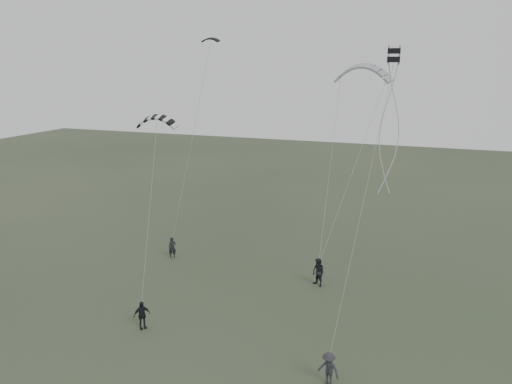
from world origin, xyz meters
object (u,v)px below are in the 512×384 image
(kite_pale_large, at_px, (363,66))
(flyer_center, at_px, (142,315))
(flyer_far, at_px, (329,369))
(kite_dark_small, at_px, (210,38))
(kite_box, at_px, (394,55))
(kite_striped, at_px, (157,117))
(flyer_left, at_px, (172,248))
(flyer_right, at_px, (318,272))

(kite_pale_large, bearing_deg, flyer_center, -109.15)
(flyer_center, bearing_deg, kite_pale_large, 12.16)
(flyer_far, height_order, kite_pale_large, kite_pale_large)
(kite_dark_small, bearing_deg, kite_box, -29.57)
(flyer_far, height_order, kite_dark_small, kite_dark_small)
(flyer_center, xyz_separation_m, kite_striped, (-2.56, 6.84, 10.31))
(flyer_left, height_order, flyer_right, flyer_right)
(flyer_right, bearing_deg, kite_pale_large, 114.50)
(kite_striped, xyz_separation_m, kite_box, (14.76, -0.13, 3.79))
(flyer_center, relative_size, kite_dark_small, 1.14)
(kite_dark_small, bearing_deg, flyer_center, -80.04)
(flyer_center, distance_m, kite_dark_small, 21.96)
(flyer_center, bearing_deg, kite_dark_small, 49.60)
(flyer_far, relative_size, kite_box, 2.31)
(flyer_right, relative_size, flyer_far, 1.15)
(flyer_left, relative_size, flyer_far, 0.98)
(flyer_center, height_order, kite_dark_small, kite_dark_small)
(kite_dark_small, xyz_separation_m, kite_striped, (-0.05, -8.43, -5.27))
(kite_pale_large, relative_size, kite_box, 6.07)
(kite_pale_large, bearing_deg, flyer_right, -88.55)
(flyer_center, relative_size, kite_box, 2.26)
(flyer_right, xyz_separation_m, flyer_far, (2.88, -10.36, -0.13))
(kite_pale_large, bearing_deg, kite_dark_small, -162.19)
(flyer_left, distance_m, flyer_right, 11.74)
(flyer_center, distance_m, flyer_far, 11.03)
(flyer_left, height_order, flyer_far, flyer_far)
(flyer_center, relative_size, flyer_far, 0.98)
(flyer_center, distance_m, kite_box, 19.82)
(flyer_left, bearing_deg, flyer_center, -104.14)
(flyer_far, distance_m, kite_striped, 18.91)
(flyer_far, distance_m, kite_pale_large, 23.05)
(kite_box, bearing_deg, kite_dark_small, 146.33)
(flyer_right, distance_m, flyer_far, 10.76)
(kite_dark_small, distance_m, kite_box, 17.08)
(flyer_right, xyz_separation_m, kite_pale_large, (1.09, 8.23, 13.38))
(flyer_left, height_order, flyer_center, flyer_center)
(flyer_left, distance_m, flyer_center, 10.63)
(flyer_far, bearing_deg, kite_box, 98.46)
(kite_box, bearing_deg, flyer_far, -102.28)
(kite_striped, height_order, kite_box, kite_box)
(flyer_right, height_order, kite_striped, kite_striped)
(kite_box, bearing_deg, flyer_left, 164.85)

